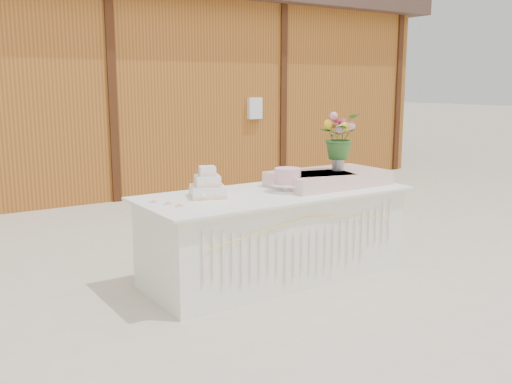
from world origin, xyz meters
The scene contains 9 objects.
ground centered at (0.00, 0.00, 0.00)m, with size 80.00×80.00×0.00m, color beige.
barn centered at (-0.01, 5.99, 1.68)m, with size 12.60×4.60×3.30m.
cake_table centered at (0.00, 0.00, 0.39)m, with size 2.40×1.00×0.77m.
wedding_cake centered at (-0.60, 0.12, 0.86)m, with size 0.37×0.37×0.26m.
pink_cake_stand centered at (0.09, -0.07, 0.89)m, with size 0.29×0.29×0.21m.
satin_runner centered at (0.59, -0.01, 0.84)m, with size 1.05×0.61×0.13m, color beige.
flower_vase centered at (0.69, -0.02, 0.98)m, with size 0.11×0.11×0.16m, color #A8A7AC.
bouquet centered at (0.69, -0.02, 1.27)m, with size 0.37×0.32×0.41m, color #336528.
loose_flowers centered at (-1.01, 0.04, 0.78)m, with size 0.13×0.32×0.02m, color #FD9BBD, non-canonical shape.
Camera 1 is at (-2.82, -3.95, 1.68)m, focal length 40.00 mm.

